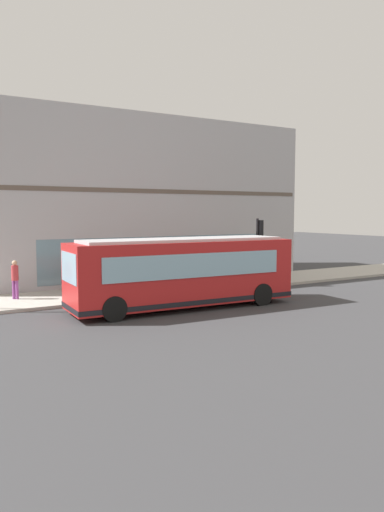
{
  "coord_description": "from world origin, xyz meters",
  "views": [
    {
      "loc": [
        -18.46,
        12.93,
        4.19
      ],
      "look_at": [
        2.1,
        0.76,
        2.05
      ],
      "focal_mm": 34.28,
      "sensor_mm": 36.0,
      "label": 1
    }
  ],
  "objects_px": {
    "traffic_light_near_corner": "(259,238)",
    "pedestrian_near_building_entrance": "(15,277)",
    "pedestrian_walking_along_curb": "(71,271)",
    "city_bus_nearside": "(183,273)",
    "fire_hydrant": "(162,284)",
    "newspaper_vending_box": "(182,280)"
  },
  "relations": [
    {
      "from": "traffic_light_near_corner",
      "to": "pedestrian_near_building_entrance",
      "type": "xyz_separation_m",
      "value": [
        1.89,
        12.87,
        -1.53
      ]
    },
    {
      "from": "city_bus_nearside",
      "to": "traffic_light_near_corner",
      "type": "height_order",
      "value": "traffic_light_near_corner"
    },
    {
      "from": "city_bus_nearside",
      "to": "pedestrian_near_building_entrance",
      "type": "height_order",
      "value": "city_bus_nearside"
    },
    {
      "from": "traffic_light_near_corner",
      "to": "pedestrian_walking_along_curb",
      "type": "bearing_deg",
      "value": 73.64
    },
    {
      "from": "newspaper_vending_box",
      "to": "city_bus_nearside",
      "type": "bearing_deg",
      "value": 151.31
    },
    {
      "from": "pedestrian_walking_along_curb",
      "to": "pedestrian_near_building_entrance",
      "type": "height_order",
      "value": "pedestrian_near_building_entrance"
    },
    {
      "from": "traffic_light_near_corner",
      "to": "city_bus_nearside",
      "type": "bearing_deg",
      "value": 115.75
    },
    {
      "from": "traffic_light_near_corner",
      "to": "pedestrian_walking_along_curb",
      "type": "xyz_separation_m",
      "value": [
        2.91,
        9.91,
        -1.53
      ]
    },
    {
      "from": "fire_hydrant",
      "to": "pedestrian_walking_along_curb",
      "type": "relative_size",
      "value": 0.41
    },
    {
      "from": "fire_hydrant",
      "to": "pedestrian_near_building_entrance",
      "type": "xyz_separation_m",
      "value": [
        1.28,
        7.01,
        0.69
      ]
    },
    {
      "from": "traffic_light_near_corner",
      "to": "fire_hydrant",
      "type": "xyz_separation_m",
      "value": [
        0.61,
        5.86,
        -2.22
      ]
    },
    {
      "from": "traffic_light_near_corner",
      "to": "pedestrian_near_building_entrance",
      "type": "distance_m",
      "value": 13.1
    },
    {
      "from": "city_bus_nearside",
      "to": "pedestrian_walking_along_curb",
      "type": "height_order",
      "value": "city_bus_nearside"
    },
    {
      "from": "pedestrian_walking_along_curb",
      "to": "pedestrian_near_building_entrance",
      "type": "relative_size",
      "value": 1.0
    },
    {
      "from": "traffic_light_near_corner",
      "to": "pedestrian_near_building_entrance",
      "type": "bearing_deg",
      "value": 81.64
    },
    {
      "from": "traffic_light_near_corner",
      "to": "fire_hydrant",
      "type": "bearing_deg",
      "value": 84.07
    },
    {
      "from": "pedestrian_walking_along_curb",
      "to": "pedestrian_near_building_entrance",
      "type": "distance_m",
      "value": 3.13
    },
    {
      "from": "fire_hydrant",
      "to": "pedestrian_walking_along_curb",
      "type": "distance_m",
      "value": 4.71
    },
    {
      "from": "pedestrian_near_building_entrance",
      "to": "pedestrian_walking_along_curb",
      "type": "bearing_deg",
      "value": -71.04
    },
    {
      "from": "city_bus_nearside",
      "to": "fire_hydrant",
      "type": "xyz_separation_m",
      "value": [
        3.89,
        -0.94,
        -1.04
      ]
    },
    {
      "from": "traffic_light_near_corner",
      "to": "pedestrian_walking_along_curb",
      "type": "relative_size",
      "value": 2.04
    },
    {
      "from": "newspaper_vending_box",
      "to": "fire_hydrant",
      "type": "bearing_deg",
      "value": 90.5
    }
  ]
}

